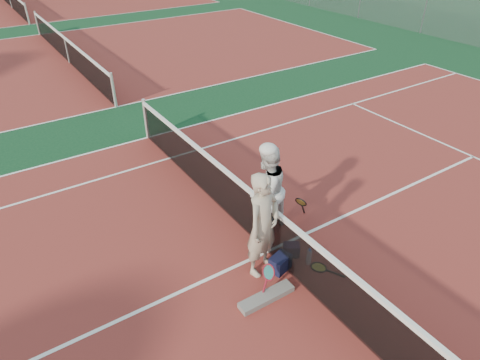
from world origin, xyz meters
name	(u,v)px	position (x,y,z in m)	size (l,w,h in m)	color
ground	(268,252)	(0.00, 0.00, 0.00)	(130.00, 130.00, 0.00)	#0E361B
court_main	(268,251)	(0.00, 0.00, 0.00)	(23.77, 10.97, 0.01)	maroon
court_far_a	(70,63)	(0.00, 13.50, 0.00)	(23.77, 10.97, 0.01)	maroon
court_far_b	(12,8)	(0.00, 27.00, 0.00)	(23.77, 10.97, 0.01)	maroon
net_main	(269,230)	(0.00, 0.00, 0.51)	(0.10, 10.98, 1.02)	black
net_far_a	(67,50)	(0.00, 13.50, 0.51)	(0.10, 10.98, 1.02)	black
fence_right	(467,8)	(16.00, 6.75, 1.50)	(54.50, 0.06, 3.00)	slate
player_a	(263,225)	(-0.35, -0.29, 0.95)	(0.69, 0.46, 1.90)	#B6A58D
player_b	(267,190)	(0.35, 0.57, 0.89)	(0.87, 0.68, 1.79)	silver
racket_red	(268,280)	(-0.59, -0.79, 0.29)	(0.21, 0.27, 0.58)	maroon
racket_black_held	(300,208)	(1.10, 0.43, 0.27)	(0.33, 0.27, 0.53)	black
racket_spare	(319,267)	(0.49, -0.82, 0.01)	(0.60, 0.27, 0.03)	black
sports_bag_navy	(280,263)	(-0.10, -0.48, 0.14)	(0.37, 0.25, 0.29)	black
sports_bag_purple	(291,250)	(0.30, -0.29, 0.12)	(0.29, 0.20, 0.23)	#27102A
net_cover_canvas	(266,297)	(-0.69, -0.89, 0.05)	(0.96, 0.22, 0.10)	slate
water_bottle	(309,257)	(0.41, -0.64, 0.15)	(0.09, 0.09, 0.30)	silver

